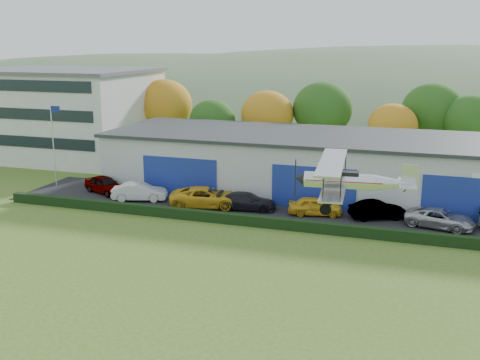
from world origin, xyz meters
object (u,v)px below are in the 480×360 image
(car_2, at_px, (206,197))
(biplane, at_px, (349,180))
(office_block, at_px, (63,113))
(car_5, at_px, (378,210))
(car_1, at_px, (139,192))
(car_3, at_px, (247,201))
(car_0, at_px, (105,185))
(hangar, at_px, (326,164))
(car_6, at_px, (440,218))
(flagpole, at_px, (54,137))
(car_4, at_px, (315,206))

(car_2, bearing_deg, biplane, -152.59)
(office_block, distance_m, car_5, 41.13)
(car_1, bearing_deg, car_3, -106.04)
(car_0, relative_size, car_5, 1.05)
(hangar, bearing_deg, biplane, -77.71)
(car_6, bearing_deg, hangar, 64.49)
(car_3, bearing_deg, office_block, 53.70)
(car_2, bearing_deg, hangar, -61.49)
(car_5, bearing_deg, hangar, 12.10)
(hangar, height_order, car_5, hangar)
(car_3, bearing_deg, car_1, 83.58)
(car_3, bearing_deg, car_6, -97.89)
(office_block, height_order, flagpole, office_block)
(car_0, xyz_separation_m, car_1, (4.15, -1.24, -0.01))
(flagpole, height_order, car_5, flagpole)
(car_1, bearing_deg, hangar, -78.71)
(car_2, distance_m, biplane, 20.87)
(office_block, distance_m, flagpole, 15.33)
(flagpole, xyz_separation_m, car_4, (25.40, -1.67, -4.01))
(biplane, bearing_deg, flagpole, 144.94)
(car_3, distance_m, car_6, 15.06)
(hangar, distance_m, car_0, 20.32)
(flagpole, relative_size, car_4, 1.87)
(car_1, bearing_deg, car_0, 55.65)
(car_0, bearing_deg, car_4, -67.83)
(car_4, bearing_deg, biplane, -174.87)
(office_block, xyz_separation_m, biplane, (38.00, -29.98, 1.63))
(hangar, xyz_separation_m, car_2, (-8.60, -8.29, -1.77))
(car_1, distance_m, car_5, 20.22)
(car_0, xyz_separation_m, car_5, (24.34, -0.20, -0.06))
(car_4, bearing_deg, car_0, 76.87)
(biplane, bearing_deg, hangar, 96.82)
(office_block, height_order, car_4, office_block)
(hangar, distance_m, car_5, 9.15)
(car_3, height_order, car_6, car_3)
(car_2, height_order, car_4, car_2)
(car_4, height_order, biplane, biplane)
(car_2, height_order, car_6, car_2)
(car_3, bearing_deg, car_2, 87.63)
(flagpole, distance_m, car_4, 25.77)
(car_3, bearing_deg, car_0, 77.96)
(office_block, relative_size, car_6, 4.11)
(car_2, bearing_deg, car_4, -101.39)
(office_block, distance_m, car_0, 20.28)
(car_1, relative_size, car_2, 0.79)
(car_0, relative_size, car_3, 0.95)
(car_2, xyz_separation_m, car_5, (13.95, 1.11, -0.11))
(car_2, relative_size, car_6, 1.20)
(car_0, bearing_deg, car_6, -67.69)
(car_5, bearing_deg, biplane, 154.17)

